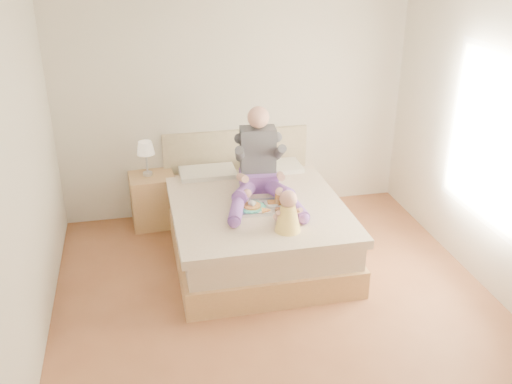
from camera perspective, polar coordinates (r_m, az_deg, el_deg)
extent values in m
cube|color=brown|center=(5.26, 2.31, -11.45)|extent=(4.00, 4.20, 0.01)
cube|color=beige|center=(6.53, -2.14, 9.18)|extent=(4.00, 0.02, 2.70)
cube|color=beige|center=(2.88, 13.58, -13.62)|extent=(4.00, 0.02, 2.70)
cube|color=beige|center=(4.54, -22.59, 0.03)|extent=(0.02, 4.20, 2.70)
cube|color=beige|center=(5.43, 23.50, 3.81)|extent=(0.02, 4.20, 2.70)
cube|color=white|center=(5.56, 22.32, 5.03)|extent=(0.02, 1.30, 1.60)
cube|color=white|center=(5.56, 22.28, 5.03)|extent=(0.01, 1.18, 1.48)
cube|color=#A67D4D|center=(6.01, -0.09, -4.78)|extent=(1.68, 2.13, 0.28)
cube|color=beige|center=(5.89, -0.09, -2.58)|extent=(1.60, 2.05, 0.24)
cube|color=beige|center=(5.68, 0.23, -1.78)|extent=(1.70, 1.80, 0.09)
cube|color=white|center=(6.41, -4.83, 1.60)|extent=(0.62, 0.40, 0.14)
cube|color=white|center=(6.54, 1.78, 2.16)|extent=(0.62, 0.40, 0.14)
cube|color=tan|center=(6.80, -2.02, 2.25)|extent=(1.70, 0.08, 1.00)
cube|color=#A67D4D|center=(6.60, -10.22, -0.78)|extent=(0.52, 0.47, 0.60)
cylinder|color=silver|center=(6.50, -10.78, 1.81)|extent=(0.11, 0.11, 0.04)
cylinder|color=silver|center=(6.45, -10.87, 2.85)|extent=(0.02, 0.02, 0.22)
cone|color=beige|center=(6.38, -11.00, 4.36)|extent=(0.19, 0.19, 0.14)
cube|color=#643A92|center=(6.01, 0.25, 1.20)|extent=(0.41, 0.34, 0.18)
cube|color=#34333A|center=(5.95, 0.19, 4.21)|extent=(0.39, 0.26, 0.49)
sphere|color=tan|center=(5.80, 0.23, 7.48)|extent=(0.22, 0.22, 0.22)
cylinder|color=#643A92|center=(5.78, -1.07, 0.08)|extent=(0.37, 0.54, 0.22)
cylinder|color=#643A92|center=(5.43, -1.96, -1.82)|extent=(0.25, 0.48, 0.13)
sphere|color=#643A92|center=(5.23, -2.21, -3.03)|extent=(0.11, 0.11, 0.11)
cylinder|color=#34333A|center=(5.79, -1.65, 3.83)|extent=(0.15, 0.31, 0.25)
cylinder|color=tan|center=(5.68, -1.36, 1.42)|extent=(0.08, 0.31, 0.17)
sphere|color=tan|center=(5.59, -0.90, -0.14)|extent=(0.09, 0.09, 0.09)
cylinder|color=#643A92|center=(5.81, 2.12, 0.22)|extent=(0.27, 0.54, 0.22)
cylinder|color=#643A92|center=(5.50, 3.95, -1.52)|extent=(0.16, 0.47, 0.13)
sphere|color=#643A92|center=(5.31, 4.80, -2.66)|extent=(0.11, 0.11, 0.11)
cylinder|color=#34333A|center=(5.83, 2.33, 3.98)|extent=(0.09, 0.30, 0.25)
cylinder|color=tan|center=(5.73, 2.49, 1.59)|extent=(0.14, 0.32, 0.17)
sphere|color=tan|center=(5.62, 2.39, 0.02)|extent=(0.09, 0.09, 0.09)
cube|color=silver|center=(5.60, 0.54, -1.64)|extent=(0.46, 0.38, 0.01)
cylinder|color=#43C2AC|center=(5.59, -0.40, -1.53)|extent=(0.26, 0.26, 0.01)
cylinder|color=#D99348|center=(5.58, -0.40, -1.38)|extent=(0.17, 0.17, 0.02)
cylinder|color=white|center=(5.67, -1.08, -0.70)|extent=(0.08, 0.08, 0.09)
torus|color=white|center=(5.68, -0.62, -0.66)|extent=(0.02, 0.06, 0.06)
cylinder|color=#8F5E46|center=(5.65, -1.09, -0.32)|extent=(0.07, 0.07, 0.01)
cylinder|color=white|center=(5.67, 1.58, -1.14)|extent=(0.14, 0.14, 0.01)
cube|color=#D99348|center=(5.66, 1.58, -1.01)|extent=(0.09, 0.08, 0.02)
cylinder|color=white|center=(5.51, 0.89, -1.98)|extent=(0.14, 0.14, 0.01)
ellipsoid|color=#B61316|center=(5.50, 1.10, -1.88)|extent=(0.04, 0.03, 0.01)
cylinder|color=white|center=(5.65, 2.23, -0.70)|extent=(0.07, 0.07, 0.11)
cylinder|color=#C66B20|center=(5.65, 2.23, -0.72)|extent=(0.06, 0.06, 0.11)
cylinder|color=white|center=(5.52, 2.21, -1.77)|extent=(0.07, 0.07, 0.04)
cylinder|color=#481F0A|center=(5.52, 2.21, -1.78)|extent=(0.06, 0.06, 0.03)
cone|color=#FDD04F|center=(5.16, 3.20, -2.59)|extent=(0.24, 0.24, 0.26)
sphere|color=tan|center=(5.07, 3.25, -0.70)|extent=(0.16, 0.16, 0.16)
cylinder|color=tan|center=(5.28, 2.30, -2.89)|extent=(0.07, 0.18, 0.06)
sphere|color=tan|center=(5.36, 1.96, -2.48)|extent=(0.05, 0.05, 0.05)
cylinder|color=tan|center=(5.11, 2.18, -2.18)|extent=(0.07, 0.14, 0.11)
cylinder|color=tan|center=(5.31, 3.22, -2.77)|extent=(0.09, 0.19, 0.06)
sphere|color=tan|center=(5.38, 2.96, -2.34)|extent=(0.05, 0.05, 0.05)
cylinder|color=tan|center=(5.17, 4.17, -1.92)|extent=(0.08, 0.14, 0.11)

